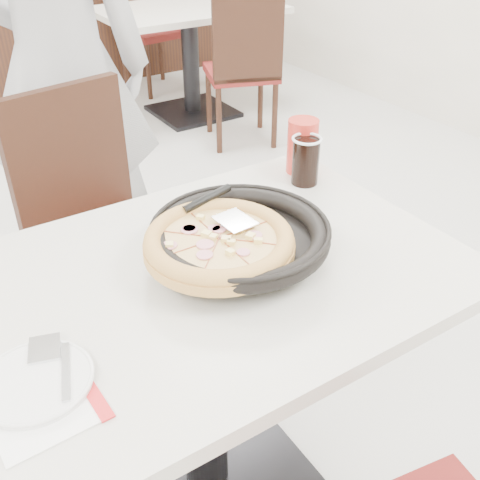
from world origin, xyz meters
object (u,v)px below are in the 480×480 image
chair_far (110,240)px  bg_chair_right_far (152,29)px  pizza_pan (240,243)px  side_plate (36,382)px  red_cup (302,146)px  bg_chair_right_near (241,69)px  cola_glass (306,162)px  diner_person (60,68)px  bg_table_right (191,63)px  main_table (203,391)px  pizza (219,246)px

chair_far → bg_chair_right_far: (1.43, 2.71, 0.00)m
pizza_pan → bg_chair_right_far: 3.64m
side_plate → red_cup: bearing=24.9°
bg_chair_right_near → bg_chair_right_far: bearing=110.3°
cola_glass → bg_chair_right_far: bg_chair_right_far is taller
chair_far → cola_glass: (0.46, -0.43, 0.34)m
diner_person → bg_chair_right_near: 1.70m
diner_person → bg_table_right: (1.34, 1.53, -0.53)m
cola_glass → bg_table_right: bearing=69.0°
pizza_pan → bg_chair_right_near: bearing=57.2°
main_table → bg_chair_right_near: size_ratio=1.26×
pizza_pan → red_cup: size_ratio=2.12×
pizza → cola_glass: 0.48m
side_plate → bg_table_right: bearing=57.3°
side_plate → diner_person: 1.40m
side_plate → red_cup: (0.91, 0.42, 0.07)m
side_plate → bg_chair_right_near: bearing=50.2°
main_table → bg_chair_right_near: bg_chair_right_near is taller
chair_far → cola_glass: bearing=125.3°
side_plate → cola_glass: bearing=22.3°
side_plate → bg_chair_right_near: size_ratio=0.21×
pizza → diner_person: bearing=88.1°
pizza_pan → red_cup: 0.49m
main_table → chair_far: size_ratio=1.26×
chair_far → pizza: (0.03, -0.66, 0.34)m
side_plate → cola_glass: (0.87, 0.36, 0.06)m
main_table → chair_far: chair_far is taller
pizza_pan → cola_glass: cola_glass is taller
bg_chair_right_near → side_plate: bearing=-109.9°
pizza_pan → side_plate: pizza_pan is taller
chair_far → red_cup: size_ratio=5.94×
main_table → bg_chair_right_near: (1.46, 2.09, 0.10)m
cola_glass → bg_chair_right_far: bearing=72.7°
cola_glass → bg_table_right: size_ratio=0.11×
chair_far → bg_table_right: size_ratio=0.79×
chair_far → pizza: 0.74m
chair_far → bg_table_right: 2.48m
pizza → cola_glass: cola_glass is taller
pizza_pan → chair_far: bearing=98.3°
bg_table_right → bg_chair_right_far: bearing=87.9°
chair_far → side_plate: (-0.41, -0.79, 0.28)m
pizza → red_cup: 0.55m
red_cup → diner_person: 0.98m
pizza_pan → pizza: (-0.06, -0.01, 0.02)m
main_table → diner_person: bearing=85.5°
bg_table_right → pizza_pan: bearing=-116.0°
main_table → diner_person: (0.09, 1.17, 0.53)m
chair_far → bg_table_right: chair_far is taller
main_table → cola_glass: bearing=25.0°
pizza_pan → bg_table_right: pizza_pan is taller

